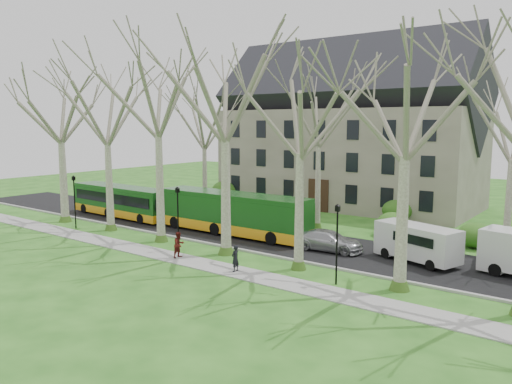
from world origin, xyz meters
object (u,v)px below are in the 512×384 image
bus_lead (122,201)px  van_a (417,244)px  bus_follow (232,213)px  sedan (329,241)px  pedestrian_a (235,258)px  pedestrian_b (179,245)px

bus_lead → van_a: bus_lead is taller
bus_follow → sedan: bus_follow is taller
sedan → van_a: (5.73, 0.81, 0.47)m
van_a → pedestrian_a: (-7.74, -8.31, -0.37)m
van_a → pedestrian_a: size_ratio=3.38×
pedestrian_a → van_a: bearing=135.4°
bus_lead → pedestrian_a: (19.26, -7.06, -0.67)m
pedestrian_b → van_a: bearing=-56.2°
bus_follow → pedestrian_b: 7.71m
bus_lead → pedestrian_b: bus_lead is taller
sedan → pedestrian_a: 7.77m
bus_follow → pedestrian_b: (1.76, -7.46, -0.81)m
bus_lead → sedan: bearing=2.8°
bus_follow → van_a: size_ratio=2.50×
bus_lead → sedan: size_ratio=2.47×
pedestrian_a → pedestrian_b: pedestrian_b is taller
sedan → bus_follow: bearing=83.3°
bus_follow → van_a: (14.30, 0.67, -0.50)m
bus_lead → pedestrian_a: size_ratio=7.44×
van_a → pedestrian_a: van_a is taller
pedestrian_a → bus_lead: bearing=-111.8°
sedan → pedestrian_b: bearing=131.3°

